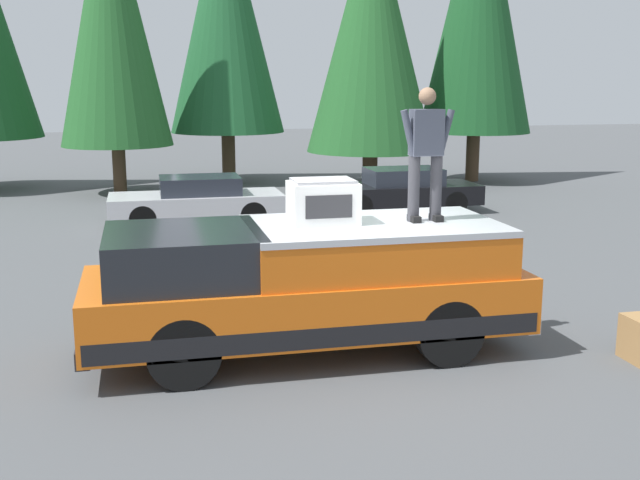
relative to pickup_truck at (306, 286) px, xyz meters
name	(u,v)px	position (x,y,z in m)	size (l,w,h in m)	color
ground_plane	(361,350)	(-0.13, -0.70, -0.87)	(90.00, 90.00, 0.00)	#4C4F51
pickup_truck	(306,286)	(0.00, 0.00, 0.00)	(2.01, 5.54, 1.65)	orange
compressor_unit	(323,202)	(0.12, -0.24, 1.05)	(0.65, 0.84, 0.56)	white
person_on_truck_bed	(426,151)	(-0.02, -1.55, 1.68)	(0.29, 0.72, 1.69)	#333338
parked_car_black	(400,190)	(9.90, -4.63, -0.29)	(1.64, 4.10, 1.16)	black
parked_car_silver	(197,201)	(9.34, 0.69, -0.29)	(1.64, 4.10, 1.16)	silver
conifer_far_left	(479,1)	(15.49, -9.14, 5.07)	(3.76, 3.76, 10.26)	#4C3826
conifer_left	(372,30)	(15.02, -5.33, 4.09)	(4.11, 4.11, 8.80)	#4C3826
conifer_center_left	(225,13)	(17.08, -0.95, 4.67)	(3.78, 3.78, 9.43)	#4C3826
conifer_center_right	(111,14)	(15.12, 2.61, 4.45)	(3.33, 3.33, 9.20)	#4C3826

